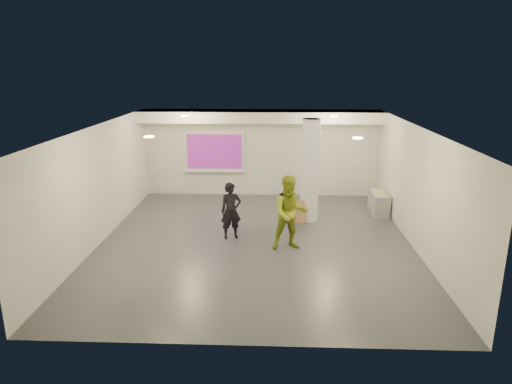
{
  "coord_description": "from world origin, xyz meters",
  "views": [
    {
      "loc": [
        0.46,
        -11.02,
        4.47
      ],
      "look_at": [
        0.0,
        0.4,
        1.25
      ],
      "focal_mm": 32.0,
      "sensor_mm": 36.0,
      "label": 1
    }
  ],
  "objects_px": {
    "man": "(290,213)",
    "column": "(310,171)",
    "woman": "(231,211)",
    "projection_screen": "(215,152)",
    "credenza": "(379,203)"
  },
  "relations": [
    {
      "from": "column",
      "to": "woman",
      "type": "xyz_separation_m",
      "value": [
        -2.15,
        -1.49,
        -0.75
      ]
    },
    {
      "from": "credenza",
      "to": "woman",
      "type": "xyz_separation_m",
      "value": [
        -4.37,
        -2.29,
        0.43
      ]
    },
    {
      "from": "man",
      "to": "column",
      "type": "bearing_deg",
      "value": 64.37
    },
    {
      "from": "projection_screen",
      "to": "woman",
      "type": "relative_size",
      "value": 1.39
    },
    {
      "from": "column",
      "to": "woman",
      "type": "height_order",
      "value": "column"
    },
    {
      "from": "column",
      "to": "projection_screen",
      "type": "xyz_separation_m",
      "value": [
        -3.1,
        2.65,
        0.03
      ]
    },
    {
      "from": "credenza",
      "to": "woman",
      "type": "relative_size",
      "value": 0.74
    },
    {
      "from": "woman",
      "to": "man",
      "type": "distance_m",
      "value": 1.68
    },
    {
      "from": "column",
      "to": "projection_screen",
      "type": "relative_size",
      "value": 1.43
    },
    {
      "from": "credenza",
      "to": "man",
      "type": "distance_m",
      "value": 4.15
    },
    {
      "from": "woman",
      "to": "man",
      "type": "bearing_deg",
      "value": -41.36
    },
    {
      "from": "projection_screen",
      "to": "woman",
      "type": "bearing_deg",
      "value": -77.13
    },
    {
      "from": "projection_screen",
      "to": "credenza",
      "type": "xyz_separation_m",
      "value": [
        5.32,
        -1.85,
        -1.2
      ]
    },
    {
      "from": "man",
      "to": "projection_screen",
      "type": "bearing_deg",
      "value": 107.83
    },
    {
      "from": "projection_screen",
      "to": "man",
      "type": "height_order",
      "value": "projection_screen"
    }
  ]
}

